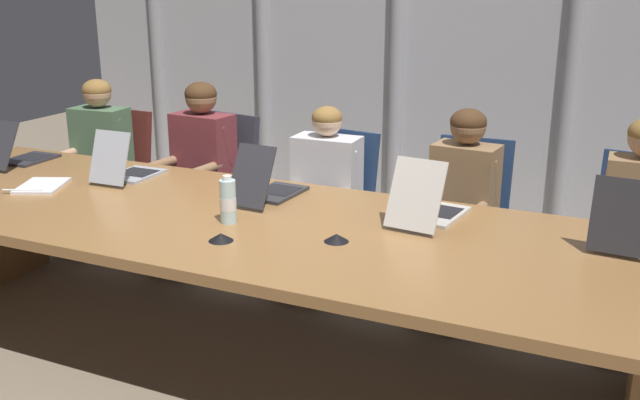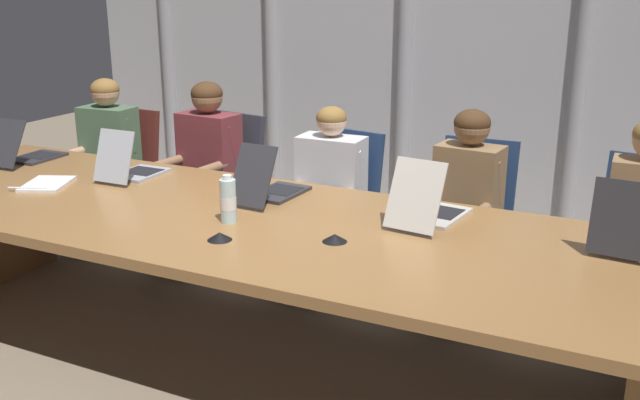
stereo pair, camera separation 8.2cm
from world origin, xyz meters
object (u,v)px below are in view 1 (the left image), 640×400
(laptop_right_end, at_px, (623,233))
(water_bottle_secondary, at_px, (228,201))
(office_chair_right_mid, at_px, (464,243))
(conference_mic_left_side, at_px, (336,238))
(person_left_end, at_px, (95,153))
(office_chair_left_mid, at_px, (217,206))
(person_left_mid, at_px, (196,163))
(person_right_mid, at_px, (458,200))
(spiral_notepad, at_px, (41,186))
(office_chair_left_end, at_px, (114,192))
(person_center, at_px, (321,188))
(office_chair_right_end, at_px, (625,268))
(laptop_left_mid, at_px, (127,169))
(person_right_end, at_px, (638,220))
(laptop_right_mid, at_px, (429,208))
(laptop_center, at_px, (269,187))
(office_chair_center, at_px, (331,225))
(conference_mic_middle, at_px, (221,237))
(laptop_left_end, at_px, (20,155))

(laptop_right_end, bearing_deg, water_bottle_secondary, 109.43)
(office_chair_right_mid, xyz_separation_m, conference_mic_left_side, (-0.27, -1.27, 0.42))
(person_left_end, bearing_deg, office_chair_left_mid, 96.30)
(person_left_mid, relative_size, water_bottle_secondary, 5.32)
(person_right_mid, distance_m, spiral_notepad, 2.29)
(office_chair_left_end, bearing_deg, person_left_mid, 83.00)
(person_center, distance_m, person_right_mid, 0.84)
(water_bottle_secondary, bearing_deg, office_chair_right_end, 36.14)
(person_left_mid, height_order, water_bottle_secondary, person_left_mid)
(laptop_left_mid, distance_m, person_right_end, 2.75)
(laptop_right_mid, bearing_deg, office_chair_left_mid, 70.91)
(laptop_center, bearing_deg, person_right_mid, -48.16)
(laptop_center, bearing_deg, water_bottle_secondary, -175.08)
(laptop_right_mid, relative_size, person_right_end, 0.43)
(laptop_right_end, relative_size, person_right_mid, 0.35)
(laptop_right_mid, distance_m, person_right_mid, 0.68)
(person_right_mid, bearing_deg, person_left_mid, -84.59)
(office_chair_left_mid, bearing_deg, laptop_right_mid, 74.12)
(office_chair_center, bearing_deg, person_right_mid, 88.94)
(water_bottle_secondary, relative_size, conference_mic_middle, 2.07)
(person_right_end, height_order, spiral_notepad, person_right_end)
(laptop_right_mid, relative_size, laptop_right_end, 1.24)
(laptop_right_end, xyz_separation_m, water_bottle_secondary, (-1.69, -0.43, 0.04))
(person_right_end, bearing_deg, water_bottle_secondary, -59.78)
(spiral_notepad, bearing_deg, office_chair_right_end, -1.53)
(person_left_end, height_order, person_center, person_left_end)
(person_center, distance_m, conference_mic_left_side, 1.26)
(office_chair_right_mid, bearing_deg, person_right_mid, -4.82)
(office_chair_left_mid, bearing_deg, laptop_left_mid, 7.04)
(laptop_right_mid, bearing_deg, office_chair_right_mid, 7.13)
(person_right_end, height_order, conference_mic_middle, person_right_end)
(laptop_left_mid, relative_size, office_chair_left_mid, 0.43)
(person_right_end, bearing_deg, office_chair_right_end, -169.94)
(laptop_right_mid, relative_size, water_bottle_secondary, 2.23)
(office_chair_left_mid, bearing_deg, person_right_mid, 94.28)
(laptop_left_mid, relative_size, person_right_mid, 0.36)
(office_chair_left_mid, relative_size, conference_mic_middle, 8.80)
(person_center, height_order, conference_mic_left_side, person_center)
(laptop_left_end, relative_size, laptop_left_mid, 1.14)
(laptop_left_mid, distance_m, conference_mic_left_side, 1.54)
(laptop_left_mid, distance_m, water_bottle_secondary, 1.01)
(office_chair_right_mid, bearing_deg, office_chair_left_mid, -91.09)
(laptop_left_end, xyz_separation_m, spiral_notepad, (0.52, -0.35, -0.05))
(office_chair_right_end, bearing_deg, laptop_left_end, -67.52)
(person_right_mid, bearing_deg, laptop_right_end, 58.54)
(laptop_left_end, height_order, office_chair_left_end, laptop_left_end)
(laptop_right_end, bearing_deg, person_left_mid, 80.83)
(office_chair_right_mid, relative_size, person_left_mid, 0.79)
(person_left_end, distance_m, conference_mic_left_side, 2.58)
(laptop_left_mid, distance_m, office_chair_left_mid, 0.95)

